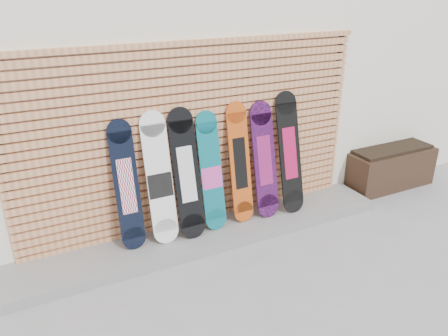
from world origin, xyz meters
The scene contains 12 objects.
ground centered at (0.00, 0.00, 0.00)m, with size 80.00×80.00×0.00m, color gray.
building centered at (0.50, 3.50, 1.80)m, with size 12.00×5.00×3.60m, color white.
concrete_step centered at (-0.15, 0.68, 0.06)m, with size 4.60×0.70×0.12m, color gray.
slat_wall centered at (-0.15, 0.97, 1.21)m, with size 4.26×0.08×2.29m.
planter_box centered at (2.89, 0.83, 0.30)m, with size 1.37×0.57×0.61m.
snowboard_0 centered at (-1.04, 0.80, 0.84)m, with size 0.26×0.29×1.44m.
snowboard_1 centered at (-0.68, 0.78, 0.85)m, with size 0.29×0.33×1.49m.
snowboard_2 centered at (-0.37, 0.76, 0.86)m, with size 0.30×0.38×1.49m.
snowboard_3 centered at (-0.05, 0.78, 0.81)m, with size 0.27×0.32×1.40m.
snowboard_4 centered at (0.34, 0.79, 0.85)m, with size 0.26×0.31×1.46m.
snowboard_5 centered at (0.67, 0.77, 0.83)m, with size 0.30×0.35×1.43m.
snowboard_6 centered at (1.02, 0.75, 0.87)m, with size 0.30×0.39×1.51m.
Camera 1 is at (-1.99, -3.44, 2.88)m, focal length 35.00 mm.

